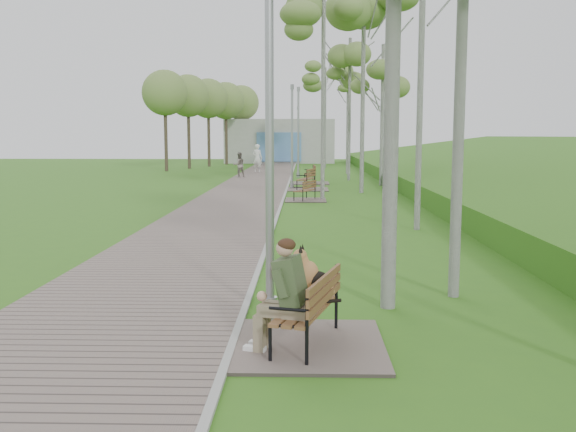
{
  "coord_description": "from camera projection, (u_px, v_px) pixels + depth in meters",
  "views": [
    {
      "loc": [
        0.87,
        -9.39,
        2.53
      ],
      "look_at": [
        0.57,
        1.9,
        1.1
      ],
      "focal_mm": 40.0,
      "sensor_mm": 36.0,
      "label": 1
    }
  ],
  "objects": [
    {
      "name": "ground",
      "position": [
        247.0,
        304.0,
        9.65
      ],
      "size": [
        120.0,
        120.0,
        0.0
      ],
      "primitive_type": "plane",
      "color": "#366A1C",
      "rests_on": "ground"
    },
    {
      "name": "walkway",
      "position": [
        251.0,
        188.0,
        31.02
      ],
      "size": [
        3.5,
        67.0,
        0.04
      ],
      "primitive_type": "cube",
      "color": "#73635D",
      "rests_on": "ground"
    },
    {
      "name": "kerb",
      "position": [
        287.0,
        188.0,
        30.97
      ],
      "size": [
        0.1,
        67.0,
        0.05
      ],
      "primitive_type": "cube",
      "color": "#999993",
      "rests_on": "ground"
    },
    {
      "name": "embankment",
      "position": [
        550.0,
        191.0,
        29.17
      ],
      "size": [
        14.0,
        70.0,
        1.6
      ],
      "primitive_type": "cube",
      "color": "#3A731C",
      "rests_on": "ground"
    },
    {
      "name": "building_north",
      "position": [
        280.0,
        141.0,
        60.0
      ],
      "size": [
        10.0,
        5.2,
        4.0
      ],
      "color": "#9E9E99",
      "rests_on": "ground"
    },
    {
      "name": "bench_main",
      "position": [
        301.0,
        312.0,
        7.63
      ],
      "size": [
        1.81,
        2.01,
        1.58
      ],
      "color": "#73635D",
      "rests_on": "ground"
    },
    {
      "name": "bench_second",
      "position": [
        305.0,
        196.0,
        25.0
      ],
      "size": [
        1.58,
        1.76,
        0.97
      ],
      "color": "#73635D",
      "rests_on": "ground"
    },
    {
      "name": "bench_third",
      "position": [
        306.0,
        185.0,
        30.03
      ],
      "size": [
        2.0,
        2.22,
        1.23
      ],
      "color": "#73635D",
      "rests_on": "ground"
    },
    {
      "name": "bench_far",
      "position": [
        310.0,
        179.0,
        33.89
      ],
      "size": [
        1.96,
        2.18,
        1.2
      ],
      "color": "#73635D",
      "rests_on": "ground"
    },
    {
      "name": "lamp_post_near",
      "position": [
        270.0,
        146.0,
        8.65
      ],
      "size": [
        0.2,
        0.2,
        5.1
      ],
      "color": "#919498",
      "rests_on": "ground"
    },
    {
      "name": "lamp_post_second",
      "position": [
        292.0,
        140.0,
        30.36
      ],
      "size": [
        0.19,
        0.19,
        4.91
      ],
      "color": "#919498",
      "rests_on": "ground"
    },
    {
      "name": "lamp_post_third",
      "position": [
        298.0,
        135.0,
        38.52
      ],
      "size": [
        0.21,
        0.21,
        5.41
      ],
      "color": "#919498",
      "rests_on": "ground"
    },
    {
      "name": "lamp_post_far",
      "position": [
        298.0,
        137.0,
        59.71
      ],
      "size": [
        0.2,
        0.2,
        5.17
      ],
      "color": "#919498",
      "rests_on": "ground"
    },
    {
      "name": "pedestrian_near",
      "position": [
        257.0,
        158.0,
        43.87
      ],
      "size": [
        0.84,
        0.72,
        1.94
      ],
      "primitive_type": "imported",
      "rotation": [
        0.0,
        0.0,
        2.71
      ],
      "color": "white",
      "rests_on": "ground"
    },
    {
      "name": "pedestrian_far",
      "position": [
        239.0,
        165.0,
        38.57
      ],
      "size": [
        0.91,
        0.83,
        1.52
      ],
      "primitive_type": "imported",
      "rotation": [
        0.0,
        0.0,
        3.56
      ],
      "color": "gray",
      "rests_on": "ground"
    },
    {
      "name": "birch_mid_a",
      "position": [
        324.0,
        13.0,
        24.27
      ],
      "size": [
        2.44,
        2.44,
        9.1
      ],
      "color": "silver",
      "rests_on": "ground"
    },
    {
      "name": "birch_mid_c",
      "position": [
        364.0,
        8.0,
        27.35
      ],
      "size": [
        2.91,
        2.91,
        10.11
      ],
      "color": "silver",
      "rests_on": "ground"
    },
    {
      "name": "birch_far_a",
      "position": [
        383.0,
        71.0,
        31.84
      ],
      "size": [
        2.28,
        2.28,
        7.3
      ],
      "color": "silver",
      "rests_on": "ground"
    },
    {
      "name": "birch_far_b",
      "position": [
        350.0,
        65.0,
        35.53
      ],
      "size": [
        2.52,
        2.52,
        8.19
      ],
      "color": "silver",
      "rests_on": "ground"
    },
    {
      "name": "birch_far_c",
      "position": [
        348.0,
        74.0,
        41.65
      ],
      "size": [
        2.3,
        2.3,
        8.27
      ],
      "color": "silver",
      "rests_on": "ground"
    },
    {
      "name": "birch_distant_a",
      "position": [
        326.0,
        86.0,
        48.93
      ],
      "size": [
        2.38,
        2.38,
        7.98
      ],
      "color": "silver",
      "rests_on": "ground"
    }
  ]
}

